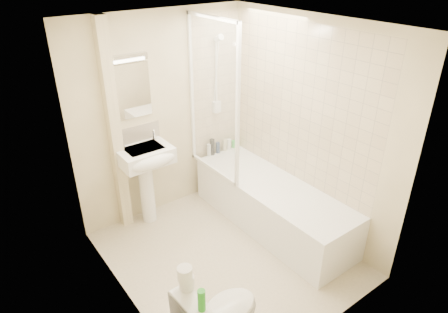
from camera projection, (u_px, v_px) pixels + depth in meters
floor at (227, 255)px, 4.32m from camera, size 2.50×2.50×0.00m
wall_back at (163, 117)px, 4.66m from camera, size 2.20×0.02×2.40m
wall_left at (118, 194)px, 3.18m from camera, size 0.02×2.50×2.40m
wall_right at (308, 129)px, 4.35m from camera, size 0.02×2.50×2.40m
ceiling at (228, 24)px, 3.21m from camera, size 2.20×2.50×0.02m
tile_back at (215, 87)px, 4.94m from camera, size 0.70×0.01×1.75m
tile_right at (301, 106)px, 4.32m from camera, size 0.01×2.10×1.75m
pipe_boxing at (115, 131)px, 4.28m from camera, size 0.12×0.12×2.40m
splashback at (136, 138)px, 4.53m from camera, size 0.60×0.02×0.30m
mirror at (131, 92)px, 4.28m from camera, size 0.46×0.01×0.60m
strip_light at (128, 58)px, 4.09m from camera, size 0.42×0.07×0.07m
bathtub at (272, 204)px, 4.66m from camera, size 0.70×2.10×0.55m
shower_screen at (213, 100)px, 4.43m from camera, size 0.04×0.92×1.80m
shower_fixture at (217, 78)px, 4.85m from camera, size 0.10×0.16×0.99m
pedestal_sink at (147, 165)px, 4.48m from camera, size 0.58×0.52×1.12m
bottle_white_a at (209, 150)px, 5.16m from camera, size 0.05×0.05×0.16m
bottle_black_b at (212, 147)px, 5.18m from camera, size 0.06×0.06×0.21m
bottle_blue at (218, 148)px, 5.24m from camera, size 0.06×0.06×0.15m
bottle_cream at (225, 145)px, 5.30m from camera, size 0.06×0.06×0.16m
bottle_white_b at (229, 144)px, 5.34m from camera, size 0.06×0.06×0.14m
bottle_green at (234, 144)px, 5.40m from camera, size 0.07×0.07×0.09m
toilet_roll_lower at (187, 282)px, 2.94m from camera, size 0.12×0.12×0.10m
toilet_roll_upper at (185, 274)px, 2.88m from camera, size 0.11×0.11×0.11m
green_bottle at (202, 300)px, 2.75m from camera, size 0.06×0.06×0.18m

